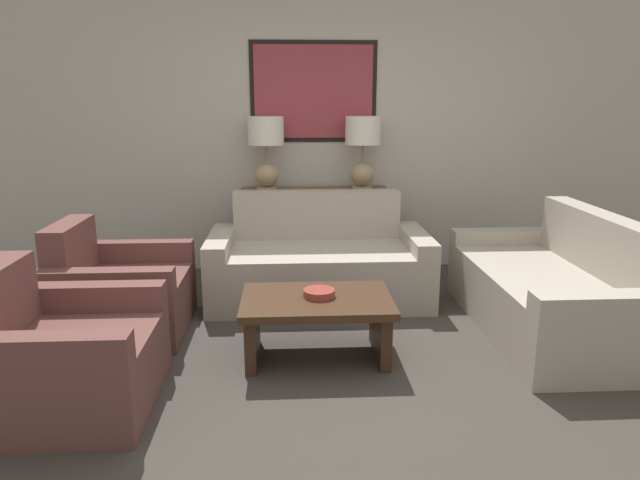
% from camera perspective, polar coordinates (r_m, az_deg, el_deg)
% --- Properties ---
extents(ground_plane, '(20.00, 20.00, 0.00)m').
position_cam_1_polar(ground_plane, '(3.47, 1.25, -14.25)').
color(ground_plane, '#3D3833').
extents(back_wall, '(7.47, 0.12, 2.65)m').
position_cam_1_polar(back_wall, '(5.54, -0.67, 10.78)').
color(back_wall, beige).
rests_on(back_wall, ground_plane).
extents(console_table, '(1.38, 0.36, 0.82)m').
position_cam_1_polar(console_table, '(5.42, -0.52, 0.84)').
color(console_table, brown).
rests_on(console_table, ground_plane).
extents(table_lamp_left, '(0.33, 0.33, 0.66)m').
position_cam_1_polar(table_lamp_left, '(5.29, -5.42, 9.52)').
color(table_lamp_left, tan).
rests_on(table_lamp_left, console_table).
extents(table_lamp_right, '(0.33, 0.33, 0.66)m').
position_cam_1_polar(table_lamp_right, '(5.33, 4.30, 9.58)').
color(table_lamp_right, tan).
rests_on(table_lamp_right, console_table).
extents(couch_by_back_wall, '(1.80, 0.90, 0.86)m').
position_cam_1_polar(couch_by_back_wall, '(4.78, -0.13, -2.47)').
color(couch_by_back_wall, '#ADA393').
rests_on(couch_by_back_wall, ground_plane).
extents(couch_by_side, '(0.90, 1.80, 0.86)m').
position_cam_1_polar(couch_by_side, '(4.43, 22.08, -4.85)').
color(couch_by_side, '#ADA393').
rests_on(couch_by_side, ground_plane).
extents(coffee_table, '(0.96, 0.64, 0.41)m').
position_cam_1_polar(coffee_table, '(3.69, -0.33, -7.49)').
color(coffee_table, '#3D2616').
rests_on(coffee_table, ground_plane).
extents(decorative_bowl, '(0.20, 0.20, 0.05)m').
position_cam_1_polar(decorative_bowl, '(3.65, -0.09, -5.34)').
color(decorative_bowl, '#93382D').
rests_on(decorative_bowl, coffee_table).
extents(armchair_near_back_wall, '(0.88, 0.90, 0.80)m').
position_cam_1_polar(armchair_near_back_wall, '(4.36, -19.46, -5.10)').
color(armchair_near_back_wall, brown).
rests_on(armchair_near_back_wall, ground_plane).
extents(armchair_near_camera, '(0.88, 0.90, 0.80)m').
position_cam_1_polar(armchair_near_camera, '(3.44, -24.27, -10.76)').
color(armchair_near_camera, brown).
rests_on(armchair_near_camera, ground_plane).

